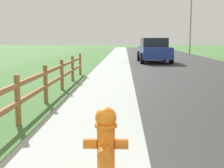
# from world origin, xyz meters

# --- Properties ---
(ground_plane) EXTENTS (120.00, 120.00, 0.00)m
(ground_plane) POSITION_xyz_m (0.00, 25.00, 0.00)
(ground_plane) COLOR #437137
(road_asphalt) EXTENTS (7.00, 66.00, 0.01)m
(road_asphalt) POSITION_xyz_m (3.50, 27.00, 0.00)
(road_asphalt) COLOR #303030
(road_asphalt) RESTS_ON ground
(curb_concrete) EXTENTS (6.00, 66.00, 0.01)m
(curb_concrete) POSITION_xyz_m (-3.00, 27.00, 0.00)
(curb_concrete) COLOR #A0A9A3
(curb_concrete) RESTS_ON ground
(grass_verge) EXTENTS (5.00, 66.00, 0.00)m
(grass_verge) POSITION_xyz_m (-4.50, 27.00, 0.01)
(grass_verge) COLOR #437137
(grass_verge) RESTS_ON ground
(fire_hydrant) EXTENTS (0.49, 0.40, 0.93)m
(fire_hydrant) POSITION_xyz_m (-0.55, 1.80, 0.50)
(fire_hydrant) COLOR orange
(fire_hydrant) RESTS_ON ground
(rail_fence) EXTENTS (0.11, 12.81, 0.98)m
(rail_fence) POSITION_xyz_m (-2.37, 6.42, 0.57)
(rail_fence) COLOR brown
(rail_fence) RESTS_ON ground
(parked_suv_blue) EXTENTS (2.26, 4.67, 1.71)m
(parked_suv_blue) POSITION_xyz_m (1.75, 20.80, 0.87)
(parked_suv_blue) COLOR navy
(parked_suv_blue) RESTS_ON ground
(street_lamp) EXTENTS (1.17, 0.20, 7.19)m
(street_lamp) POSITION_xyz_m (6.46, 30.97, 4.21)
(street_lamp) COLOR gray
(street_lamp) RESTS_ON ground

